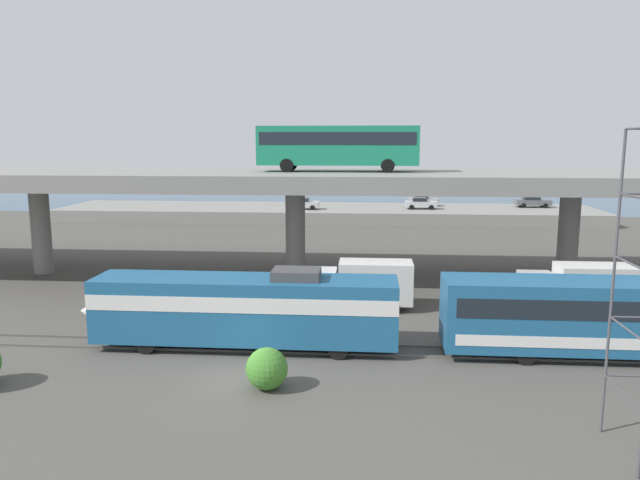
# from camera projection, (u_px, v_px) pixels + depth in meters

# --- Properties ---
(ground_plane) EXTENTS (260.00, 260.00, 0.00)m
(ground_plane) POSITION_uv_depth(u_px,v_px,m) (243.00, 378.00, 26.96)
(ground_plane) COLOR #4C4944
(rail_strip_near) EXTENTS (110.00, 0.12, 0.12)m
(rail_strip_near) POSITION_uv_depth(u_px,v_px,m) (256.00, 352.00, 30.14)
(rail_strip_near) COLOR #59544C
(rail_strip_near) RESTS_ON ground_plane
(rail_strip_far) EXTENTS (110.00, 0.12, 0.12)m
(rail_strip_far) POSITION_uv_depth(u_px,v_px,m) (261.00, 342.00, 31.63)
(rail_strip_far) COLOR #59544C
(rail_strip_far) RESTS_ON ground_plane
(train_locomotive) EXTENTS (16.50, 3.04, 4.18)m
(train_locomotive) POSITION_uv_depth(u_px,v_px,m) (231.00, 306.00, 30.64)
(train_locomotive) COLOR #1E5984
(train_locomotive) RESTS_ON ground_plane
(highway_overpass) EXTENTS (96.00, 12.34, 8.20)m
(highway_overpass) POSITION_uv_depth(u_px,v_px,m) (295.00, 183.00, 45.39)
(highway_overpass) COLOR gray
(highway_overpass) RESTS_ON ground_plane
(transit_bus_on_overpass) EXTENTS (12.00, 2.68, 3.40)m
(transit_bus_on_overpass) POSITION_uv_depth(u_px,v_px,m) (338.00, 144.00, 44.92)
(transit_bus_on_overpass) COLOR #197A56
(transit_bus_on_overpass) RESTS_ON highway_overpass
(service_truck_west) EXTENTS (6.80, 2.46, 3.04)m
(service_truck_west) POSITION_uv_depth(u_px,v_px,m) (362.00, 283.00, 37.88)
(service_truck_west) COLOR silver
(service_truck_west) RESTS_ON ground_plane
(service_truck_east) EXTENTS (6.80, 2.46, 3.04)m
(service_truck_east) POSITION_uv_depth(u_px,v_px,m) (580.00, 287.00, 36.82)
(service_truck_east) COLOR #B7B7BC
(service_truck_east) RESTS_ON ground_plane
(pier_parking_lot) EXTENTS (71.34, 13.12, 1.56)m
(pier_parking_lot) POSITION_uv_depth(u_px,v_px,m) (327.00, 213.00, 80.89)
(pier_parking_lot) COLOR gray
(pier_parking_lot) RESTS_ON ground_plane
(parked_car_0) EXTENTS (4.60, 1.99, 1.50)m
(parked_car_0) POSITION_uv_depth(u_px,v_px,m) (533.00, 202.00, 80.63)
(parked_car_0) COLOR #515459
(parked_car_0) RESTS_ON pier_parking_lot
(parked_car_1) EXTENTS (4.00, 1.93, 1.50)m
(parked_car_1) POSITION_uv_depth(u_px,v_px,m) (303.00, 203.00, 78.37)
(parked_car_1) COLOR #B7B7BC
(parked_car_1) RESTS_ON pier_parking_lot
(parked_car_2) EXTENTS (4.07, 1.94, 1.50)m
(parked_car_2) POSITION_uv_depth(u_px,v_px,m) (422.00, 200.00, 82.23)
(parked_car_2) COLOR #9E998C
(parked_car_2) RESTS_ON pier_parking_lot
(parked_car_3) EXTENTS (4.08, 1.96, 1.50)m
(parked_car_3) POSITION_uv_depth(u_px,v_px,m) (421.00, 203.00, 78.67)
(parked_car_3) COLOR #B7B7BC
(parked_car_3) RESTS_ON pier_parking_lot
(harbor_water) EXTENTS (140.00, 36.00, 0.01)m
(harbor_water) POSITION_uv_depth(u_px,v_px,m) (336.00, 201.00, 103.63)
(harbor_water) COLOR #2D5170
(harbor_water) RESTS_ON ground_plane
(shrub_right) EXTENTS (1.82, 1.82, 1.82)m
(shrub_right) POSITION_uv_depth(u_px,v_px,m) (267.00, 369.00, 25.67)
(shrub_right) COLOR #3F7F2B
(shrub_right) RESTS_ON ground_plane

